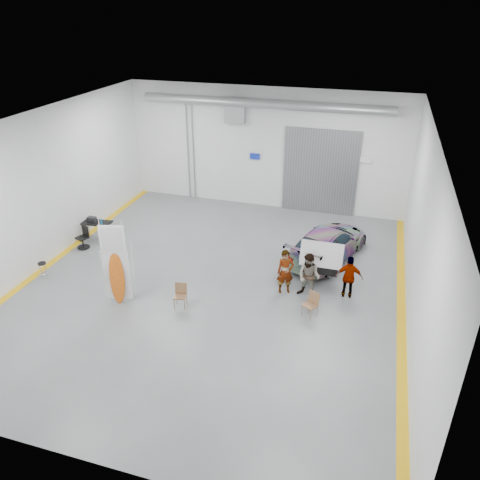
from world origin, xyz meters
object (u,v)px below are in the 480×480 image
(folding_chair_far, at_px, (310,309))
(person_b, at_px, (309,276))
(person_a, at_px, (285,272))
(folding_chair_near, at_px, (181,300))
(shop_stool, at_px, (43,270))
(sedan_car, at_px, (328,243))
(work_table, at_px, (96,222))
(surfboard_display, at_px, (115,270))
(office_chair, at_px, (83,238))
(person_c, at_px, (349,277))

(folding_chair_far, bearing_deg, person_b, 132.04)
(person_a, xyz_separation_m, folding_chair_near, (-3.28, -1.99, -0.58))
(person_b, distance_m, folding_chair_far, 1.31)
(shop_stool, bearing_deg, person_a, 10.53)
(person_a, distance_m, shop_stool, 9.30)
(sedan_car, xyz_separation_m, work_table, (-10.11, -1.23, 0.14))
(person_a, distance_m, folding_chair_far, 1.76)
(surfboard_display, relative_size, office_chair, 3.21)
(sedan_car, distance_m, folding_chair_near, 6.71)
(surfboard_display, height_order, shop_stool, surfboard_display)
(sedan_car, distance_m, office_chair, 10.42)
(folding_chair_far, bearing_deg, sedan_car, 118.87)
(person_c, xyz_separation_m, folding_chair_far, (-1.12, -1.58, -0.54))
(person_c, distance_m, surfboard_display, 8.23)
(sedan_car, bearing_deg, shop_stool, 44.35)
(shop_stool, bearing_deg, person_b, 9.10)
(work_table, bearing_deg, office_chair, -95.60)
(person_a, xyz_separation_m, folding_chair_far, (1.12, -1.24, -0.57))
(work_table, bearing_deg, sedan_car, 6.91)
(shop_stool, height_order, work_table, work_table)
(person_b, relative_size, shop_stool, 2.73)
(person_a, distance_m, folding_chair_near, 3.88)
(person_c, bearing_deg, shop_stool, 6.01)
(person_c, bearing_deg, surfboard_display, 14.79)
(office_chair, bearing_deg, surfboard_display, -21.11)
(surfboard_display, bearing_deg, folding_chair_far, -4.93)
(surfboard_display, xyz_separation_m, work_table, (-3.42, 4.13, -0.48))
(surfboard_display, xyz_separation_m, folding_chair_far, (6.65, 1.09, -1.01))
(sedan_car, height_order, work_table, sedan_car)
(person_b, relative_size, folding_chair_far, 1.93)
(shop_stool, distance_m, work_table, 3.54)
(sedan_car, distance_m, folding_chair_far, 4.28)
(person_a, height_order, office_chair, person_a)
(work_table, relative_size, office_chair, 1.35)
(person_a, distance_m, office_chair, 9.09)
(person_b, height_order, surfboard_display, surfboard_display)
(person_a, xyz_separation_m, work_table, (-8.94, 1.80, -0.04))
(office_chair, bearing_deg, person_c, 18.62)
(person_c, bearing_deg, work_table, -11.61)
(person_c, relative_size, folding_chair_near, 1.87)
(sedan_car, bearing_deg, surfboard_display, 58.35)
(sedan_car, relative_size, work_table, 3.46)
(folding_chair_near, distance_m, folding_chair_far, 4.46)
(sedan_car, relative_size, person_c, 2.83)
(office_chair, bearing_deg, folding_chair_near, -5.15)
(surfboard_display, bearing_deg, person_a, 8.58)
(folding_chair_near, bearing_deg, person_b, 13.68)
(folding_chair_near, bearing_deg, office_chair, 142.62)
(person_a, relative_size, folding_chair_far, 1.89)
(work_table, bearing_deg, person_c, -7.44)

